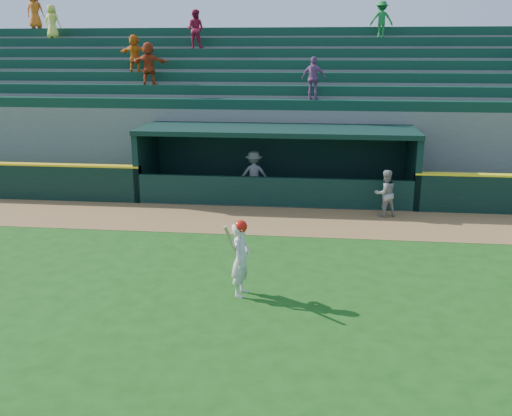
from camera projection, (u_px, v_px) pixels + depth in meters
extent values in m
plane|color=#184912|center=(248.00, 284.00, 12.63)|extent=(120.00, 120.00, 0.00)
cube|color=olive|center=(269.00, 220.00, 17.32)|extent=(40.00, 3.00, 0.01)
imported|color=gray|center=(385.00, 193.00, 17.57)|extent=(0.87, 0.78, 1.47)
imported|color=#A5A5A0|center=(254.00, 174.00, 19.94)|extent=(1.14, 0.77, 1.63)
cube|color=slate|center=(276.00, 197.00, 19.99)|extent=(9.00, 2.60, 0.04)
cube|color=black|center=(147.00, 163.00, 20.21)|extent=(0.20, 2.60, 2.30)
cube|color=black|center=(412.00, 169.00, 19.18)|extent=(0.20, 2.60, 2.30)
cube|color=black|center=(279.00, 159.00, 20.94)|extent=(9.40, 0.20, 2.30)
cube|color=black|center=(277.00, 130.00, 19.37)|extent=(9.40, 2.80, 0.16)
cube|color=black|center=(273.00, 192.00, 18.70)|extent=(9.00, 0.16, 1.00)
cube|color=brown|center=(278.00, 186.00, 20.70)|extent=(8.40, 0.45, 0.10)
cube|color=slate|center=(280.00, 148.00, 21.36)|extent=(34.00, 0.85, 2.91)
cube|color=#0F3828|center=(281.00, 104.00, 20.81)|extent=(34.00, 0.60, 0.36)
cube|color=slate|center=(282.00, 139.00, 22.11)|extent=(34.00, 0.85, 3.36)
cube|color=#0F3828|center=(283.00, 90.00, 21.50)|extent=(34.00, 0.60, 0.36)
cube|color=slate|center=(284.00, 130.00, 22.87)|extent=(34.00, 0.85, 3.81)
cube|color=#0F3828|center=(284.00, 77.00, 22.20)|extent=(34.00, 0.60, 0.36)
cube|color=slate|center=(285.00, 122.00, 23.62)|extent=(34.00, 0.85, 4.26)
cube|color=#0F3828|center=(286.00, 65.00, 22.89)|extent=(34.00, 0.60, 0.36)
cube|color=slate|center=(287.00, 114.00, 24.38)|extent=(34.00, 0.85, 4.71)
cube|color=#0F3828|center=(287.00, 53.00, 23.59)|extent=(34.00, 0.60, 0.36)
cube|color=slate|center=(288.00, 107.00, 25.13)|extent=(34.00, 0.85, 5.16)
cube|color=#0F3828|center=(289.00, 42.00, 24.28)|extent=(34.00, 0.60, 0.36)
cube|color=slate|center=(289.00, 100.00, 25.88)|extent=(34.00, 0.85, 5.61)
cube|color=#0F3828|center=(290.00, 32.00, 24.98)|extent=(34.00, 0.60, 0.36)
cube|color=slate|center=(290.00, 99.00, 26.43)|extent=(34.50, 0.30, 5.61)
imported|color=#D05917|center=(35.00, 11.00, 26.04)|extent=(0.81, 0.57, 1.58)
imported|color=#AD3A1A|center=(149.00, 63.00, 21.84)|extent=(1.48, 0.48, 1.59)
imported|color=#1A752F|center=(382.00, 19.00, 23.63)|extent=(0.95, 0.55, 1.45)
imported|color=#E8E452|center=(52.00, 22.00, 25.23)|extent=(0.73, 0.50, 1.43)
imported|color=#8A5189|center=(314.00, 78.00, 20.45)|extent=(0.95, 0.57, 1.52)
imported|color=orange|center=(135.00, 53.00, 22.64)|extent=(1.38, 0.58, 1.44)
imported|color=#A81938|center=(195.00, 29.00, 23.78)|extent=(0.83, 0.69, 1.57)
imported|color=silver|center=(241.00, 259.00, 11.86)|extent=(0.47, 0.63, 1.58)
sphere|color=red|center=(241.00, 227.00, 11.67)|extent=(0.27, 0.27, 0.27)
cylinder|color=tan|center=(230.00, 240.00, 11.54)|extent=(0.23, 0.50, 0.76)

